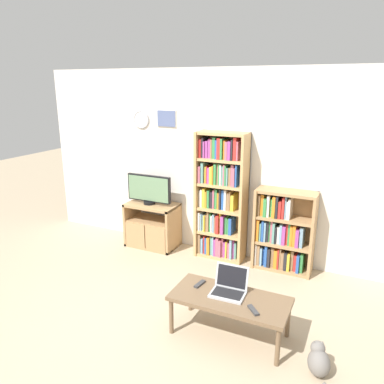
{
  "coord_description": "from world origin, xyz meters",
  "views": [
    {
      "loc": [
        1.73,
        -2.75,
        2.38
      ],
      "look_at": [
        -0.1,
        1.12,
        1.14
      ],
      "focal_mm": 35.0,
      "sensor_mm": 36.0,
      "label": 1
    }
  ],
  "objects_px": {
    "bookshelf_tall": "(220,198)",
    "coffee_table": "(230,301)",
    "bookshelf_short": "(281,233)",
    "remote_far_from_laptop": "(200,284)",
    "television": "(149,189)",
    "tv_stand": "(152,225)",
    "laptop": "(229,287)",
    "cat": "(319,361)",
    "remote_near_laptop": "(253,310)"
  },
  "relations": [
    {
      "from": "bookshelf_tall",
      "to": "coffee_table",
      "type": "distance_m",
      "value": 1.84
    },
    {
      "from": "bookshelf_short",
      "to": "remote_far_from_laptop",
      "type": "relative_size",
      "value": 6.57
    },
    {
      "from": "television",
      "to": "coffee_table",
      "type": "distance_m",
      "value": 2.41
    },
    {
      "from": "tv_stand",
      "to": "bookshelf_tall",
      "type": "bearing_deg",
      "value": 6.04
    },
    {
      "from": "remote_far_from_laptop",
      "to": "laptop",
      "type": "bearing_deg",
      "value": 7.16
    },
    {
      "from": "bookshelf_tall",
      "to": "cat",
      "type": "bearing_deg",
      "value": -48.0
    },
    {
      "from": "laptop",
      "to": "remote_far_from_laptop",
      "type": "distance_m",
      "value": 0.33
    },
    {
      "from": "laptop",
      "to": "remote_near_laptop",
      "type": "distance_m",
      "value": 0.37
    },
    {
      "from": "television",
      "to": "coffee_table",
      "type": "xyz_separation_m",
      "value": [
        1.82,
        -1.5,
        -0.51
      ]
    },
    {
      "from": "coffee_table",
      "to": "laptop",
      "type": "bearing_deg",
      "value": 114.33
    },
    {
      "from": "bookshelf_tall",
      "to": "laptop",
      "type": "height_order",
      "value": "bookshelf_tall"
    },
    {
      "from": "tv_stand",
      "to": "remote_near_laptop",
      "type": "xyz_separation_m",
      "value": [
        2.05,
        -1.63,
        0.09
      ]
    },
    {
      "from": "tv_stand",
      "to": "television",
      "type": "distance_m",
      "value": 0.55
    },
    {
      "from": "bookshelf_short",
      "to": "coffee_table",
      "type": "bearing_deg",
      "value": -94.64
    },
    {
      "from": "bookshelf_tall",
      "to": "coffee_table",
      "type": "height_order",
      "value": "bookshelf_tall"
    },
    {
      "from": "bookshelf_tall",
      "to": "remote_far_from_laptop",
      "type": "relative_size",
      "value": 10.78
    },
    {
      "from": "tv_stand",
      "to": "laptop",
      "type": "bearing_deg",
      "value": -39.2
    },
    {
      "from": "television",
      "to": "bookshelf_short",
      "type": "distance_m",
      "value": 1.99
    },
    {
      "from": "remote_far_from_laptop",
      "to": "cat",
      "type": "bearing_deg",
      "value": -2.62
    },
    {
      "from": "tv_stand",
      "to": "bookshelf_tall",
      "type": "xyz_separation_m",
      "value": [
        1.05,
        0.11,
        0.54
      ]
    },
    {
      "from": "bookshelf_tall",
      "to": "television",
      "type": "bearing_deg",
      "value": -174.28
    },
    {
      "from": "remote_near_laptop",
      "to": "cat",
      "type": "bearing_deg",
      "value": 133.63
    },
    {
      "from": "bookshelf_short",
      "to": "cat",
      "type": "distance_m",
      "value": 1.96
    },
    {
      "from": "bookshelf_short",
      "to": "cat",
      "type": "bearing_deg",
      "value": -67.54
    },
    {
      "from": "bookshelf_tall",
      "to": "remote_near_laptop",
      "type": "distance_m",
      "value": 2.05
    },
    {
      "from": "remote_near_laptop",
      "to": "television",
      "type": "bearing_deg",
      "value": -80.72
    },
    {
      "from": "laptop",
      "to": "remote_far_from_laptop",
      "type": "height_order",
      "value": "laptop"
    },
    {
      "from": "television",
      "to": "remote_far_from_laptop",
      "type": "xyz_separation_m",
      "value": [
        1.46,
        -1.42,
        -0.46
      ]
    },
    {
      "from": "remote_near_laptop",
      "to": "cat",
      "type": "xyz_separation_m",
      "value": [
        0.6,
        -0.04,
        -0.3
      ]
    },
    {
      "from": "laptop",
      "to": "remote_far_from_laptop",
      "type": "bearing_deg",
      "value": 175.97
    },
    {
      "from": "laptop",
      "to": "bookshelf_tall",
      "type": "bearing_deg",
      "value": 112.26
    },
    {
      "from": "laptop",
      "to": "remote_near_laptop",
      "type": "bearing_deg",
      "value": -35.96
    },
    {
      "from": "remote_far_from_laptop",
      "to": "cat",
      "type": "distance_m",
      "value": 1.28
    },
    {
      "from": "cat",
      "to": "tv_stand",
      "type": "bearing_deg",
      "value": 124.97
    },
    {
      "from": "laptop",
      "to": "cat",
      "type": "xyz_separation_m",
      "value": [
        0.9,
        -0.24,
        -0.35
      ]
    },
    {
      "from": "television",
      "to": "laptop",
      "type": "bearing_deg",
      "value": -38.71
    },
    {
      "from": "tv_stand",
      "to": "bookshelf_tall",
      "type": "distance_m",
      "value": 1.18
    },
    {
      "from": "tv_stand",
      "to": "remote_far_from_laptop",
      "type": "bearing_deg",
      "value": -44.78
    },
    {
      "from": "tv_stand",
      "to": "laptop",
      "type": "relative_size",
      "value": 2.24
    },
    {
      "from": "bookshelf_tall",
      "to": "bookshelf_short",
      "type": "bearing_deg",
      "value": -0.13
    },
    {
      "from": "bookshelf_tall",
      "to": "cat",
      "type": "xyz_separation_m",
      "value": [
        1.6,
        -1.78,
        -0.75
      ]
    },
    {
      "from": "remote_near_laptop",
      "to": "cat",
      "type": "relative_size",
      "value": 0.36
    },
    {
      "from": "television",
      "to": "coffee_table",
      "type": "bearing_deg",
      "value": -39.63
    },
    {
      "from": "cat",
      "to": "bookshelf_short",
      "type": "bearing_deg",
      "value": 89.61
    },
    {
      "from": "coffee_table",
      "to": "remote_near_laptop",
      "type": "height_order",
      "value": "remote_near_laptop"
    },
    {
      "from": "bookshelf_short",
      "to": "remote_near_laptop",
      "type": "bearing_deg",
      "value": -85.51
    },
    {
      "from": "laptop",
      "to": "coffee_table",
      "type": "bearing_deg",
      "value": -67.92
    },
    {
      "from": "cat",
      "to": "remote_far_from_laptop",
      "type": "bearing_deg",
      "value": 145.59
    },
    {
      "from": "bookshelf_tall",
      "to": "tv_stand",
      "type": "bearing_deg",
      "value": -173.96
    },
    {
      "from": "remote_near_laptop",
      "to": "remote_far_from_laptop",
      "type": "height_order",
      "value": "same"
    }
  ]
}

